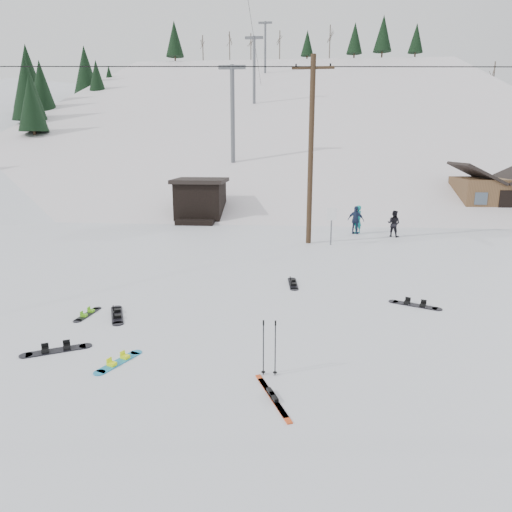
# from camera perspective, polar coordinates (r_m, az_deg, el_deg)

# --- Properties ---
(ground) EXTENTS (200.00, 200.00, 0.00)m
(ground) POSITION_cam_1_polar(r_m,az_deg,el_deg) (10.26, -2.90, -14.27)
(ground) COLOR silver
(ground) RESTS_ON ground
(ski_slope) EXTENTS (60.00, 85.24, 65.97)m
(ski_slope) POSITION_cam_1_polar(r_m,az_deg,el_deg) (66.17, 3.63, -1.26)
(ski_slope) COLOR silver
(ski_slope) RESTS_ON ground
(ridge_left) EXTENTS (47.54, 95.03, 58.38)m
(ridge_left) POSITION_cam_1_polar(r_m,az_deg,el_deg) (69.91, -27.51, -1.14)
(ridge_left) COLOR silver
(ridge_left) RESTS_ON ground
(treeline_crest) EXTENTS (50.00, 6.00, 10.00)m
(treeline_crest) POSITION_cam_1_polar(r_m,az_deg,el_deg) (95.13, 4.19, 10.54)
(treeline_crest) COLOR black
(treeline_crest) RESTS_ON ski_slope
(utility_pole) EXTENTS (2.00, 0.26, 9.00)m
(utility_pole) POSITION_cam_1_polar(r_m,az_deg,el_deg) (23.01, 6.88, 13.13)
(utility_pole) COLOR #3A2819
(utility_pole) RESTS_ON ground
(trail_sign) EXTENTS (0.50, 0.09, 1.85)m
(trail_sign) POSITION_cam_1_polar(r_m,az_deg,el_deg) (22.92, 9.43, 4.49)
(trail_sign) COLOR #595B60
(trail_sign) RESTS_ON ground
(lift_hut) EXTENTS (3.40, 4.10, 2.75)m
(lift_hut) POSITION_cam_1_polar(r_m,az_deg,el_deg) (30.78, -6.96, 7.00)
(lift_hut) COLOR black
(lift_hut) RESTS_ON ground
(lift_tower_near) EXTENTS (2.20, 0.36, 8.00)m
(lift_tower_near) POSITION_cam_1_polar(r_m,az_deg,el_deg) (39.47, -2.95, 17.92)
(lift_tower_near) COLOR #595B60
(lift_tower_near) RESTS_ON ski_slope
(lift_tower_mid) EXTENTS (2.20, 0.36, 8.00)m
(lift_tower_mid) POSITION_cam_1_polar(r_m,az_deg,el_deg) (60.00, -0.23, 22.64)
(lift_tower_mid) COLOR #595B60
(lift_tower_mid) RESTS_ON ski_slope
(lift_tower_far) EXTENTS (2.20, 0.36, 8.00)m
(lift_tower_far) POSITION_cam_1_polar(r_m,az_deg,el_deg) (80.79, 1.16, 24.93)
(lift_tower_far) COLOR #595B60
(lift_tower_far) RESTS_ON ski_slope
(cabin) EXTENTS (5.39, 4.40, 3.77)m
(cabin) POSITION_cam_1_polar(r_m,az_deg,el_deg) (35.89, 27.56, 6.68)
(cabin) COLOR brown
(cabin) RESTS_ON ground
(hero_snowboard) EXTENTS (0.72, 1.30, 0.10)m
(hero_snowboard) POSITION_cam_1_polar(r_m,az_deg,el_deg) (11.08, -16.80, -12.52)
(hero_snowboard) COLOR #1D8CBE
(hero_snowboard) RESTS_ON ground
(hero_skis) EXTENTS (0.82, 1.75, 0.10)m
(hero_skis) POSITION_cam_1_polar(r_m,az_deg,el_deg) (9.33, 2.06, -17.13)
(hero_skis) COLOR #B23812
(hero_skis) RESTS_ON ground
(ski_poles) EXTENTS (0.34, 0.09, 1.25)m
(ski_poles) POSITION_cam_1_polar(r_m,az_deg,el_deg) (9.86, 1.68, -11.34)
(ski_poles) COLOR black
(ski_poles) RESTS_ON ground
(board_scatter_a) EXTENTS (1.47, 0.93, 0.11)m
(board_scatter_a) POSITION_cam_1_polar(r_m,az_deg,el_deg) (12.16, -23.69, -10.71)
(board_scatter_a) COLOR black
(board_scatter_a) RESTS_ON ground
(board_scatter_b) EXTENTS (0.86, 1.58, 0.12)m
(board_scatter_b) POSITION_cam_1_polar(r_m,az_deg,el_deg) (13.95, -16.98, -7.03)
(board_scatter_b) COLOR black
(board_scatter_b) RESTS_ON ground
(board_scatter_c) EXTENTS (0.36, 1.30, 0.09)m
(board_scatter_c) POSITION_cam_1_polar(r_m,az_deg,el_deg) (14.30, -20.30, -6.82)
(board_scatter_c) COLOR black
(board_scatter_c) RESTS_ON ground
(board_scatter_d) EXTENTS (1.48, 0.89, 0.11)m
(board_scatter_d) POSITION_cam_1_polar(r_m,az_deg,el_deg) (14.99, 19.24, -5.77)
(board_scatter_d) COLOR black
(board_scatter_d) RESTS_ON ground
(board_scatter_f) EXTENTS (0.40, 1.57, 0.11)m
(board_scatter_f) POSITION_cam_1_polar(r_m,az_deg,el_deg) (16.37, 4.65, -3.44)
(board_scatter_f) COLOR black
(board_scatter_f) RESTS_ON ground
(skier_teal) EXTENTS (0.69, 0.66, 1.59)m
(skier_teal) POSITION_cam_1_polar(r_m,az_deg,el_deg) (26.46, 12.58, 4.48)
(skier_teal) COLOR #0E8C8B
(skier_teal) RESTS_ON ground
(skier_dark) EXTENTS (0.88, 0.84, 1.44)m
(skier_dark) POSITION_cam_1_polar(r_m,az_deg,el_deg) (25.97, 16.83, 3.90)
(skier_dark) COLOR black
(skier_dark) RESTS_ON ground
(skier_pink) EXTENTS (1.09, 0.78, 1.53)m
(skier_pink) POSITION_cam_1_polar(r_m,az_deg,el_deg) (33.74, 25.87, 5.29)
(skier_pink) COLOR #C7467D
(skier_pink) RESTS_ON ground
(skier_navy) EXTENTS (1.00, 0.72, 1.57)m
(skier_navy) POSITION_cam_1_polar(r_m,az_deg,el_deg) (26.25, 12.37, 4.41)
(skier_navy) COLOR #1A2542
(skier_navy) RESTS_ON ground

